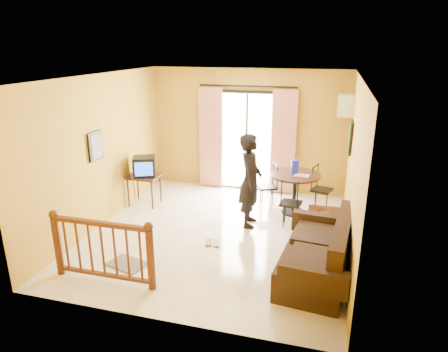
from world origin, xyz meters
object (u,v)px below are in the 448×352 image
(television, at_px, (144,166))
(standing_person, at_px, (250,181))
(coffee_table, at_px, (323,224))
(sofa, at_px, (320,256))
(dining_table, at_px, (295,182))

(television, distance_m, standing_person, 2.39)
(coffee_table, bearing_deg, standing_person, 169.07)
(coffee_table, bearing_deg, sofa, -89.55)
(television, height_order, standing_person, standing_person)
(television, height_order, dining_table, television)
(dining_table, height_order, coffee_table, dining_table)
(television, relative_size, coffee_table, 0.58)
(dining_table, height_order, standing_person, standing_person)
(television, relative_size, sofa, 0.29)
(sofa, bearing_deg, dining_table, 111.12)
(television, xyz_separation_m, standing_person, (2.35, -0.40, 0.03))
(coffee_table, bearing_deg, television, 169.93)
(standing_person, bearing_deg, television, 73.70)
(coffee_table, xyz_separation_m, standing_person, (-1.37, 0.26, 0.59))
(dining_table, xyz_separation_m, coffee_table, (0.61, -1.04, -0.37))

